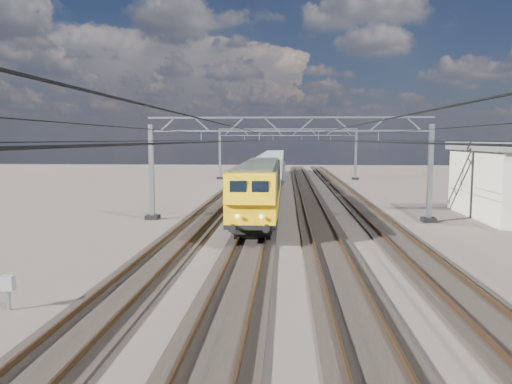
# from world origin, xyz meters

# --- Properties ---
(ground) EXTENTS (160.00, 160.00, 0.00)m
(ground) POSITION_xyz_m (0.00, 0.00, 0.00)
(ground) COLOR black
(ground) RESTS_ON ground
(track_outer_west) EXTENTS (2.60, 140.00, 0.30)m
(track_outer_west) POSITION_xyz_m (-6.00, 0.00, 0.07)
(track_outer_west) COLOR black
(track_outer_west) RESTS_ON ground
(track_loco) EXTENTS (2.60, 140.00, 0.30)m
(track_loco) POSITION_xyz_m (-2.00, 0.00, 0.07)
(track_loco) COLOR black
(track_loco) RESTS_ON ground
(track_inner_east) EXTENTS (2.60, 140.00, 0.30)m
(track_inner_east) POSITION_xyz_m (2.00, 0.00, 0.07)
(track_inner_east) COLOR black
(track_inner_east) RESTS_ON ground
(track_outer_east) EXTENTS (2.60, 140.00, 0.30)m
(track_outer_east) POSITION_xyz_m (6.00, 0.00, 0.07)
(track_outer_east) COLOR black
(track_outer_east) RESTS_ON ground
(catenary_gantry_mid) EXTENTS (19.90, 0.90, 7.11)m
(catenary_gantry_mid) POSITION_xyz_m (0.00, 4.00, 3.91)
(catenary_gantry_mid) COLOR gray
(catenary_gantry_mid) RESTS_ON ground
(catenary_gantry_far) EXTENTS (19.90, 0.90, 7.11)m
(catenary_gantry_far) POSITION_xyz_m (0.00, 40.00, 3.91)
(catenary_gantry_far) COLOR gray
(catenary_gantry_far) RESTS_ON ground
(overhead_wires) EXTENTS (12.03, 140.00, 0.53)m
(overhead_wires) POSITION_xyz_m (0.00, 8.00, 5.75)
(overhead_wires) COLOR black
(overhead_wires) RESTS_ON ground
(locomotive) EXTENTS (2.76, 21.10, 3.62)m
(locomotive) POSITION_xyz_m (-2.00, 4.70, 2.33)
(locomotive) COLOR black
(locomotive) RESTS_ON ground
(hopper_wagon_lead) EXTENTS (3.38, 13.00, 3.25)m
(hopper_wagon_lead) POSITION_xyz_m (-2.00, 22.39, 2.23)
(hopper_wagon_lead) COLOR black
(hopper_wagon_lead) RESTS_ON ground
(hopper_wagon_mid) EXTENTS (3.38, 13.00, 3.25)m
(hopper_wagon_mid) POSITION_xyz_m (-2.00, 36.59, 2.23)
(hopper_wagon_mid) COLOR black
(hopper_wagon_mid) RESTS_ON ground
(hopper_wagon_third) EXTENTS (3.38, 13.00, 3.25)m
(hopper_wagon_third) POSITION_xyz_m (-2.00, 50.79, 2.23)
(hopper_wagon_third) COLOR black
(hopper_wagon_third) RESTS_ON ground
(trackside_cabinet) EXTENTS (0.40, 0.30, 1.15)m
(trackside_cabinet) POSITION_xyz_m (-9.20, -14.75, 0.87)
(trackside_cabinet) COLOR gray
(trackside_cabinet) RESTS_ON ground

